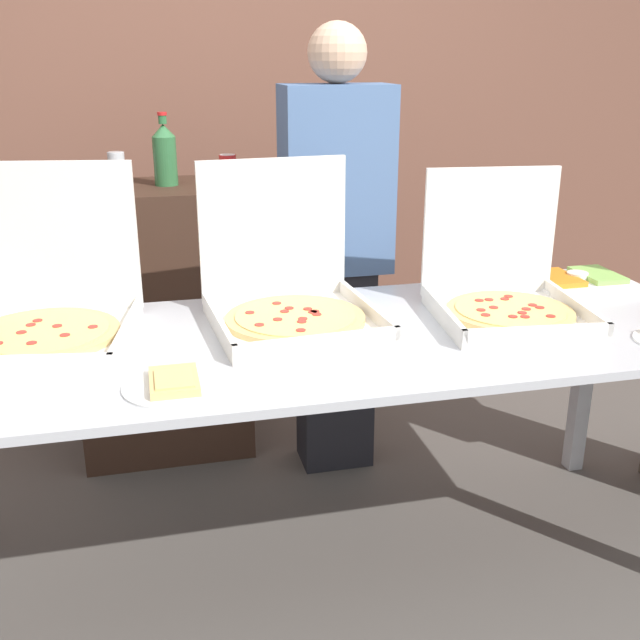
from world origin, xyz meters
name	(u,v)px	position (x,y,z in m)	size (l,w,h in m)	color
ground_plane	(320,569)	(0.00, 0.00, 0.00)	(16.00, 16.00, 0.00)	#514C47
brick_wall_behind	(236,99)	(0.00, 1.70, 1.40)	(10.00, 0.06, 2.80)	brown
buffet_table	(320,363)	(0.00, 0.00, 0.74)	(2.42, 0.88, 0.82)	#B7BABF
pizza_box_far_right	(47,309)	(-0.77, 0.19, 0.91)	(0.56, 0.58, 0.48)	silver
pizza_box_near_right	(505,292)	(0.61, 0.05, 0.90)	(0.49, 0.50, 0.44)	silver
pizza_box_near_left	(290,296)	(-0.06, 0.15, 0.91)	(0.51, 0.53, 0.48)	silver
paper_plate_front_center	(174,383)	(-0.43, -0.26, 0.83)	(0.26, 0.26, 0.03)	white
veggie_tray	(577,281)	(1.00, 0.26, 0.84)	(0.36, 0.25, 0.05)	white
sideboard_podium	(162,320)	(-0.43, 1.01, 0.56)	(0.68, 0.49, 1.11)	#382319
soda_bottle	(165,154)	(-0.37, 1.02, 1.23)	(0.09, 0.09, 0.28)	#2D6638
soda_can_silver	(117,168)	(-0.56, 1.11, 1.18)	(0.07, 0.07, 0.12)	silver
soda_can_colored	(228,171)	(-0.14, 0.92, 1.18)	(0.07, 0.07, 0.12)	red
person_guest_plaid	(336,250)	(0.23, 0.68, 0.90)	(0.40, 0.22, 1.71)	black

